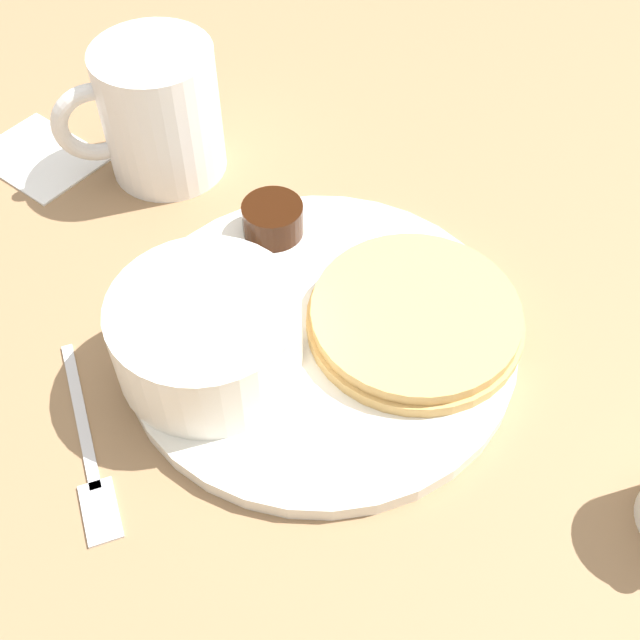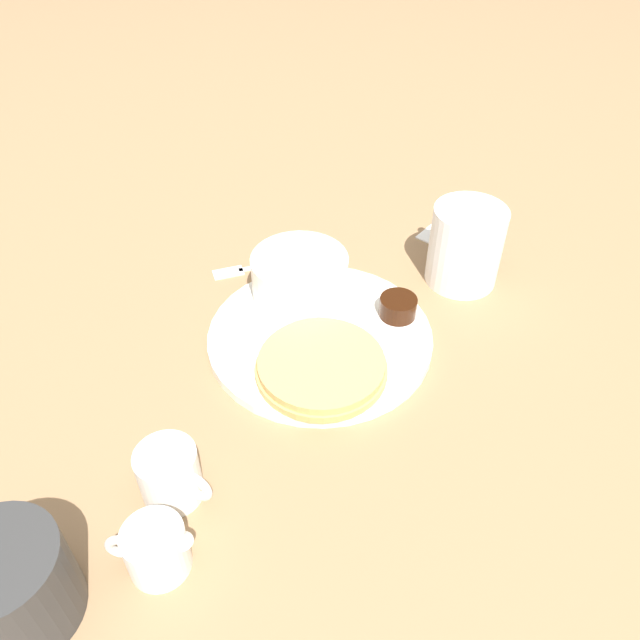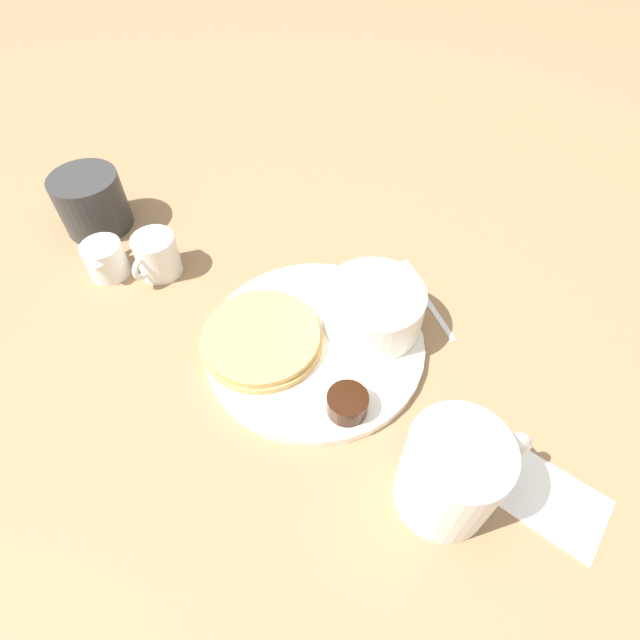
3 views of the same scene
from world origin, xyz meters
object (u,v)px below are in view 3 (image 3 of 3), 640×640
at_px(plate, 315,344).
at_px(creamer_pitcher_near, 157,255).
at_px(fork, 419,289).
at_px(second_mug, 91,201).
at_px(coffee_mug, 453,473).
at_px(bowl, 374,307).
at_px(creamer_pitcher_far, 106,259).

distance_m(plate, creamer_pitcher_near, 0.25).
relative_size(plate, fork, 1.92).
xyz_separation_m(creamer_pitcher_near, second_mug, (0.15, 0.00, 0.01)).
bearing_deg(coffee_mug, creamer_pitcher_near, -0.93).
bearing_deg(creamer_pitcher_near, bowl, -158.50).
distance_m(bowl, fork, 0.10).
relative_size(creamer_pitcher_near, fork, 0.59).
relative_size(bowl, second_mug, 0.93).
height_order(plate, creamer_pitcher_far, creamer_pitcher_far).
height_order(bowl, creamer_pitcher_far, bowl).
distance_m(creamer_pitcher_far, second_mug, 0.11).
distance_m(creamer_pitcher_far, fork, 0.42).
bearing_deg(fork, second_mug, 25.28).
xyz_separation_m(coffee_mug, second_mug, (0.60, -0.01, -0.01)).
distance_m(plate, creamer_pitcher_far, 0.30).
bearing_deg(creamer_pitcher_near, creamer_pitcher_far, 43.19).
height_order(plate, bowl, bowl).
bearing_deg(fork, coffee_mug, 129.08).
xyz_separation_m(creamer_pitcher_near, fork, (-0.28, -0.20, -0.03)).
relative_size(plate, creamer_pitcher_far, 4.24).
distance_m(creamer_pitcher_near, creamer_pitcher_far, 0.07).
xyz_separation_m(plate, creamer_pitcher_far, (0.29, 0.09, 0.02)).
relative_size(plate, second_mug, 2.07).
xyz_separation_m(creamer_pitcher_far, second_mug, (0.10, -0.05, 0.02)).
bearing_deg(creamer_pitcher_far, second_mug, -25.22).
distance_m(plate, second_mug, 0.39).
bearing_deg(second_mug, creamer_pitcher_near, -179.79).
relative_size(creamer_pitcher_far, fork, 0.45).
xyz_separation_m(bowl, creamer_pitcher_near, (0.27, 0.11, -0.01)).
bearing_deg(fork, creamer_pitcher_far, 36.93).
bearing_deg(coffee_mug, fork, -50.92).
relative_size(plate, bowl, 2.22).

